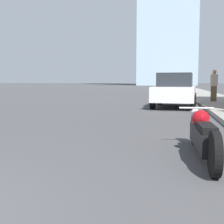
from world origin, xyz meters
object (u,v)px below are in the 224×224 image
Objects in this scene: parked_car_red at (172,85)px; parked_car_blue at (173,83)px; parked_car_white at (175,90)px; pedestrian at (214,85)px; parked_car_silver at (171,83)px; parked_car_black at (171,86)px; motorcycle at (203,135)px.

parked_car_red is 1.10× the size of parked_car_blue.
parked_car_white is 3.24m from pedestrian.
parked_car_silver is 2.80× the size of pedestrian.
parked_car_silver is (0.17, 33.84, -0.00)m from parked_car_black.
motorcycle is 53.69m from parked_car_silver.
parked_car_silver is at bearing 95.04° from parked_car_white.
parked_car_black is (-0.45, 19.85, 0.46)m from motorcycle.
parked_car_black is at bearing -85.10° from parked_car_blue.
parked_car_white is at bearing -84.54° from parked_car_blue.
parked_car_blue reaches higher than parked_car_white.
parked_car_silver is at bearing 88.04° from motorcycle.
parked_car_white is at bearing -92.79° from parked_car_silver.
parked_car_blue is (0.21, 11.96, 0.11)m from parked_car_red.
parked_car_black is at bearing 106.01° from pedestrian.
parked_car_silver is (0.01, 22.91, 0.04)m from parked_car_red.
parked_car_blue is 2.46× the size of pedestrian.
pedestrian is at bearing -75.61° from parked_car_black.
parked_car_blue is at bearing -91.72° from parked_car_silver.
parked_car_red is at bearing -92.79° from parked_car_silver.
parked_car_white is (-0.29, 9.66, 0.44)m from motorcycle.
parked_car_red is 2.70× the size of pedestrian.
motorcycle is 0.64× the size of parked_car_white.
parked_car_white reaches higher than motorcycle.
parked_car_black is 0.90× the size of parked_car_silver.
parked_car_silver is 41.56m from pedestrian.
parked_car_black is at bearing 89.04° from motorcycle.
parked_car_blue reaches higher than parked_car_silver.
parked_car_white reaches higher than parked_car_red.
pedestrian is (1.76, 12.17, 0.64)m from motorcycle.
parked_car_blue is at bearing 93.43° from pedestrian.
motorcycle is 30.78m from parked_car_red.
parked_car_white is 2.51× the size of pedestrian.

